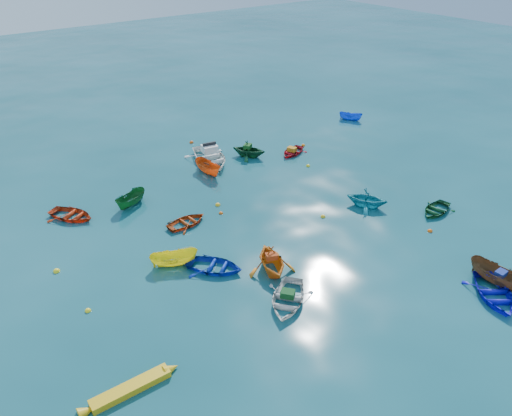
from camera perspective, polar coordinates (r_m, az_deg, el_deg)
ground at (r=31.13m, az=5.51°, el=-4.35°), size 160.00×160.00×0.00m
dinghy_blue_sw at (r=29.15m, az=-4.75°, el=-7.03°), size 3.90×4.08×0.69m
dinghy_white_near at (r=26.85m, az=3.57°, el=-10.77°), size 4.30×4.15×0.73m
sampan_brown_mid at (r=31.06m, az=25.64°, el=-7.77°), size 1.34×3.30×1.26m
dinghy_blue_se at (r=29.99m, az=25.48°, el=-9.19°), size 4.27×4.49×0.76m
dinghy_orange_w at (r=28.97m, az=1.77°, el=-7.18°), size 3.72×3.97×1.68m
sampan_yellow_mid at (r=29.78m, az=-9.28°, el=-6.46°), size 2.98×2.17×1.08m
dinghy_green_e at (r=36.66m, az=19.81°, el=-0.43°), size 3.22×2.56×0.60m
dinghy_cyan_se at (r=36.02m, az=12.46°, el=0.20°), size 3.57×3.68×1.48m
dinghy_red_nw at (r=33.44m, az=-7.87°, el=-1.84°), size 2.92×2.19×0.58m
sampan_orange_n at (r=39.98m, az=-5.44°, el=3.95°), size 1.24×3.05×1.17m
dinghy_green_n at (r=42.76m, az=-0.83°, el=5.91°), size 3.63×3.73×1.49m
dinghy_red_ne at (r=43.41m, az=4.16°, el=6.21°), size 3.25×2.80×0.57m
sampan_blue_far at (r=51.92m, az=10.72°, el=9.86°), size 1.96×2.46×0.90m
dinghy_red_far at (r=36.06m, az=-20.29°, el=-1.06°), size 3.73×4.02×0.68m
sampan_green_far at (r=36.38m, az=-14.01°, el=0.30°), size 2.96×2.13×1.08m
kayak_yellow at (r=23.45m, az=-14.07°, el=-19.60°), size 4.24×0.73×0.43m
motorboat_white at (r=42.01m, az=-5.26°, el=5.31°), size 4.31×5.43×1.62m
tarp_green_a at (r=26.58m, az=3.65°, el=-9.75°), size 0.88×0.91×0.35m
tarp_blue_a at (r=30.58m, az=26.20°, el=-6.73°), size 0.63×0.49×0.30m
tarp_orange_a at (r=28.42m, az=1.77°, el=-5.54°), size 0.76×0.68×0.31m
tarp_green_b at (r=42.42m, az=-0.97°, el=7.06°), size 0.92×0.88×0.36m
tarp_orange_b at (r=43.15m, az=4.12°, el=6.72°), size 0.76×0.86×0.35m
buoy_ye_a at (r=34.22m, az=7.66°, el=-1.02°), size 0.34×0.34×0.34m
buoy_or_b at (r=34.30m, az=19.26°, el=-2.54°), size 0.33×0.33×0.33m
buoy_ye_b at (r=27.73m, az=-18.64°, el=-11.10°), size 0.32×0.32×0.32m
buoy_or_c at (r=34.40m, az=-4.03°, el=-0.63°), size 0.29×0.29×0.29m
buoy_ye_c at (r=35.40m, az=-4.39°, el=0.31°), size 0.37×0.37×0.37m
buoy_or_d at (r=45.11m, az=5.42°, el=7.11°), size 0.33×0.33×0.33m
buoy_ye_d at (r=31.09m, az=-21.82°, el=-6.76°), size 0.39×0.39×0.39m
buoy_or_e at (r=45.90m, az=-7.38°, el=7.41°), size 0.37×0.37×0.37m
buoy_ye_e at (r=41.23m, az=5.97°, el=4.77°), size 0.33×0.33×0.33m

